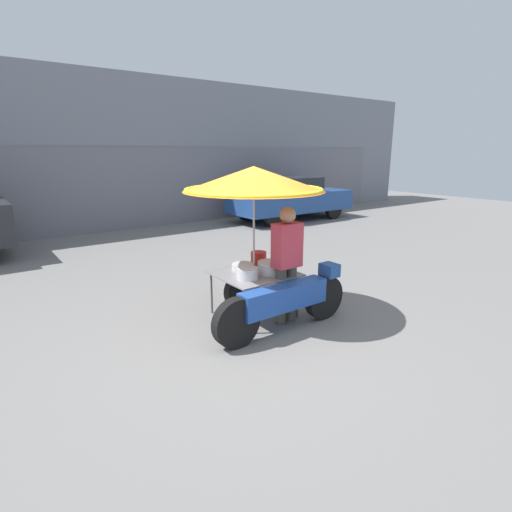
% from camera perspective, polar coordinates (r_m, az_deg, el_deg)
% --- Properties ---
extents(ground_plane, '(36.00, 36.00, 0.00)m').
position_cam_1_polar(ground_plane, '(5.23, -0.91, -11.13)').
color(ground_plane, slate).
extents(shopfront_building, '(28.00, 2.06, 4.47)m').
position_cam_1_polar(shopfront_building, '(13.20, -25.11, 13.14)').
color(shopfront_building, gray).
rests_on(shopfront_building, ground).
extents(vendor_motorcycle_cart, '(2.08, 1.88, 2.09)m').
position_cam_1_polar(vendor_motorcycle_cart, '(5.32, 0.23, 7.55)').
color(vendor_motorcycle_cart, black).
rests_on(vendor_motorcycle_cart, ground).
extents(vendor_person, '(0.38, 0.22, 1.59)m').
position_cam_1_polar(vendor_person, '(5.32, 4.42, -0.48)').
color(vendor_person, '#4C473D').
rests_on(vendor_person, ground).
extents(parked_car, '(4.31, 1.71, 1.45)m').
position_cam_1_polar(parked_car, '(13.72, 4.85, 8.29)').
color(parked_car, black).
rests_on(parked_car, ground).
extents(potted_plant, '(0.71, 0.71, 0.92)m').
position_cam_1_polar(potted_plant, '(16.07, 8.38, 8.32)').
color(potted_plant, '#2D2D33').
rests_on(potted_plant, ground).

